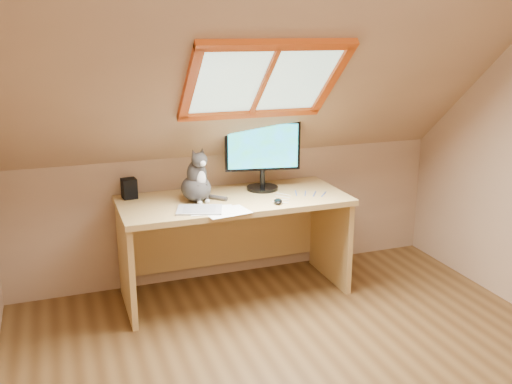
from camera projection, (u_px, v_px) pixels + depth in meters
name	position (u px, v px, depth m)	size (l,w,h in m)	color
room_shell	(349.00, 142.00, 2.65)	(3.52, 3.52, 2.41)	tan
desk	(231.00, 224.00, 4.27)	(1.66, 0.72, 0.76)	tan
monitor	(263.00, 151.00, 4.27)	(0.57, 0.24, 0.53)	black
cat	(197.00, 182.00, 4.03)	(0.27, 0.30, 0.39)	#3E3937
desk_speaker	(129.00, 188.00, 4.11)	(0.10, 0.10, 0.15)	black
graphics_tablet	(199.00, 210.00, 3.85)	(0.30, 0.22, 0.01)	#B2B2B7
mouse	(278.00, 201.00, 4.00)	(0.06, 0.11, 0.03)	black
papers	(223.00, 210.00, 3.85)	(0.33, 0.27, 0.00)	white
cables	(299.00, 195.00, 4.18)	(0.51, 0.26, 0.01)	silver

